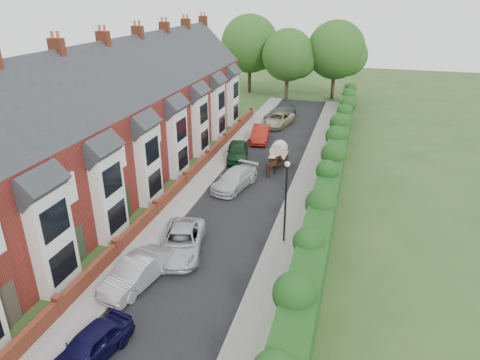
% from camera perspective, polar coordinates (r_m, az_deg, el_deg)
% --- Properties ---
extents(ground, '(140.00, 140.00, 0.00)m').
position_cam_1_polar(ground, '(23.30, -4.47, -12.10)').
color(ground, '#2D4C1E').
rests_on(ground, ground).
extents(road, '(6.00, 58.00, 0.02)m').
position_cam_1_polar(road, '(32.51, 1.34, -0.92)').
color(road, black).
rests_on(road, ground).
extents(pavement_hedge_side, '(2.20, 58.00, 0.12)m').
position_cam_1_polar(pavement_hedge_side, '(31.82, 8.51, -1.68)').
color(pavement_hedge_side, gray).
rests_on(pavement_hedge_side, ground).
extents(pavement_house_side, '(1.70, 58.00, 0.12)m').
position_cam_1_polar(pavement_house_side, '(33.57, -5.02, -0.08)').
color(pavement_house_side, gray).
rests_on(pavement_house_side, ground).
extents(kerb_hedge_side, '(0.18, 58.00, 0.13)m').
position_cam_1_polar(kerb_hedge_side, '(31.94, 6.65, -1.45)').
color(kerb_hedge_side, '#999A94').
rests_on(kerb_hedge_side, ground).
extents(kerb_house_side, '(0.18, 58.00, 0.13)m').
position_cam_1_polar(kerb_house_side, '(33.31, -3.74, -0.22)').
color(kerb_house_side, '#999A94').
rests_on(kerb_house_side, ground).
extents(hedge, '(2.10, 58.00, 2.85)m').
position_cam_1_polar(hedge, '(31.05, 11.96, 0.51)').
color(hedge, '#133C13').
rests_on(hedge, ground).
extents(terrace_row, '(9.05, 40.50, 11.50)m').
position_cam_1_polar(terrace_row, '(34.03, -16.32, 7.29)').
color(terrace_row, maroon).
rests_on(terrace_row, ground).
extents(garden_wall_row, '(0.35, 40.35, 1.10)m').
position_cam_1_polar(garden_wall_row, '(32.92, -7.29, 0.07)').
color(garden_wall_row, brown).
rests_on(garden_wall_row, ground).
extents(lamppost, '(0.32, 0.32, 5.16)m').
position_cam_1_polar(lamppost, '(24.19, 6.15, -1.63)').
color(lamppost, black).
rests_on(lamppost, ground).
extents(tree_far_left, '(7.14, 6.80, 9.29)m').
position_cam_1_polar(tree_far_left, '(58.96, 6.76, 16.04)').
color(tree_far_left, '#332316').
rests_on(tree_far_left, ground).
extents(tree_far_right, '(7.98, 7.60, 10.31)m').
position_cam_1_polar(tree_far_right, '(60.19, 13.04, 16.36)').
color(tree_far_right, '#332316').
rests_on(tree_far_right, ground).
extents(tree_far_back, '(8.40, 8.00, 10.82)m').
position_cam_1_polar(tree_far_back, '(62.98, 1.70, 17.51)').
color(tree_far_back, '#332316').
rests_on(tree_far_back, ground).
extents(car_navy, '(2.41, 4.19, 1.34)m').
position_cam_1_polar(car_navy, '(19.29, -19.39, -20.18)').
color(car_navy, black).
rests_on(car_navy, ground).
extents(car_silver_a, '(2.39, 4.62, 1.45)m').
position_cam_1_polar(car_silver_a, '(22.56, -13.61, -11.89)').
color(car_silver_a, '#9A999E').
rests_on(car_silver_a, ground).
extents(car_silver_b, '(3.41, 5.35, 1.37)m').
position_cam_1_polar(car_silver_b, '(24.64, -7.79, -8.13)').
color(car_silver_b, silver).
rests_on(car_silver_b, ground).
extents(car_white, '(2.99, 5.14, 1.40)m').
position_cam_1_polar(car_white, '(32.15, -0.72, 0.14)').
color(car_white, silver).
rests_on(car_white, ground).
extents(car_green, '(2.88, 4.84, 1.54)m').
position_cam_1_polar(car_green, '(37.47, -0.33, 3.81)').
color(car_green, black).
rests_on(car_green, ground).
extents(car_red, '(2.19, 4.75, 1.51)m').
position_cam_1_polar(car_red, '(42.43, 2.76, 6.19)').
color(car_red, maroon).
rests_on(car_red, ground).
extents(car_beige, '(3.35, 5.40, 1.39)m').
position_cam_1_polar(car_beige, '(47.56, 5.12, 8.02)').
color(car_beige, tan).
rests_on(car_beige, ground).
extents(car_grey, '(3.52, 5.83, 1.58)m').
position_cam_1_polar(car_grey, '(49.67, 5.41, 8.82)').
color(car_grey, '#4C4F53').
rests_on(car_grey, ground).
extents(horse, '(1.34, 2.00, 1.55)m').
position_cam_1_polar(horse, '(34.31, 4.50, 1.79)').
color(horse, '#442819').
rests_on(horse, ground).
extents(horse_cart, '(1.38, 3.06, 2.20)m').
position_cam_1_polar(horse_cart, '(35.95, 5.17, 3.65)').
color(horse_cart, black).
rests_on(horse_cart, ground).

